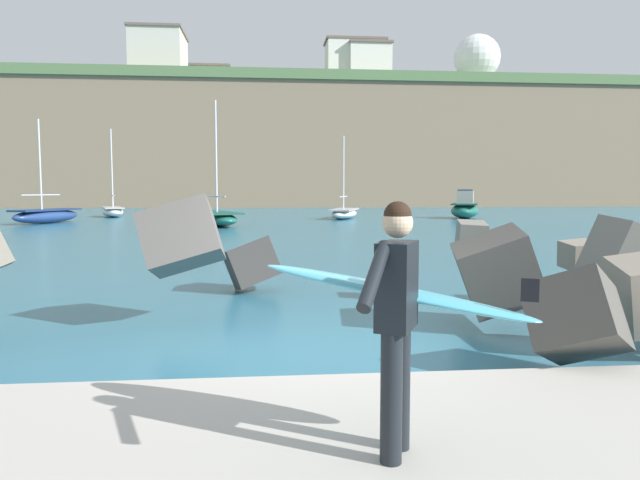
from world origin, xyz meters
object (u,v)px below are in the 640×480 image
station_building_east (355,62)px  surfer_with_board (395,306)px  boat_near_right (47,215)px  boat_mid_centre (113,211)px  radar_dome (477,64)px  boat_near_centre (465,209)px  station_building_central (159,55)px  boat_mid_right (215,218)px  station_building_annex (205,82)px  boat_far_left (344,213)px  station_building_west (366,66)px

station_building_east → surfer_with_board: bearing=-98.6°
boat_near_right → boat_mid_centre: (1.95, 8.32, -0.04)m
station_building_east → boat_near_right: bearing=-122.5°
radar_dome → surfer_with_board: bearing=-110.5°
surfer_with_board → boat_near_centre: boat_near_centre is taller
station_building_central → boat_mid_right: bearing=-76.5°
station_building_east → station_building_annex: bearing=149.7°
boat_mid_centre → station_building_annex: size_ratio=0.83×
boat_near_right → station_building_annex: (4.81, 52.82, 17.85)m
boat_mid_centre → boat_near_right: bearing=-103.2°
station_building_east → radar_dome: bearing=24.7°
boat_near_centre → station_building_annex: station_building_annex is taller
boat_near_centre → radar_dome: 53.42m
surfer_with_board → boat_mid_right: (-3.80, 30.29, -0.80)m
boat_near_centre → station_building_annex: size_ratio=0.55×
surfer_with_board → station_building_central: bearing=100.9°
boat_far_left → station_building_annex: station_building_annex is taller
boat_near_centre → boat_mid_right: 19.23m
surfer_with_board → radar_dome: 91.88m
boat_mid_right → station_building_annex: 59.74m
boat_mid_right → station_building_west: station_building_west is taller
boat_mid_right → radar_dome: radar_dome is taller
station_building_east → station_building_annex: (-21.05, 12.29, -0.74)m
boat_far_left → station_building_east: 41.46m
station_building_west → boat_near_right: bearing=-123.7°
boat_mid_right → station_building_annex: (-5.99, 56.68, 17.88)m
boat_mid_right → station_building_east: station_building_east is taller
boat_far_left → station_building_annex: 53.98m
boat_near_centre → boat_far_left: bearing=178.1°
radar_dome → station_building_west: (-18.52, -8.51, -2.49)m
boat_mid_centre → station_building_east: (23.91, 32.21, 18.63)m
boat_far_left → station_building_east: size_ratio=0.75×
surfer_with_board → radar_dome: bearing=69.5°
boat_near_right → station_building_west: size_ratio=0.79×
boat_near_right → radar_dome: radar_dome is taller
boat_far_left → radar_dome: size_ratio=0.64×
boat_mid_right → station_building_east: bearing=71.3°
boat_far_left → boat_mid_right: bearing=-137.6°
boat_mid_centre → radar_dome: bearing=43.2°
boat_mid_centre → boat_mid_right: boat_mid_right is taller
surfer_with_board → boat_mid_centre: bearing=106.6°
boat_near_centre → boat_mid_right: bearing=-156.6°
station_building_west → station_building_central: (-27.15, -1.81, 0.44)m
boat_near_right → station_building_central: 43.71m
boat_mid_right → station_building_west: bearing=69.7°
surfer_with_board → station_building_annex: 89.17m
boat_mid_centre → radar_dome: size_ratio=0.72×
station_building_east → boat_mid_right: bearing=-108.7°
radar_dome → station_building_annex: size_ratio=1.16×
boat_mid_centre → radar_dome: radar_dome is taller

